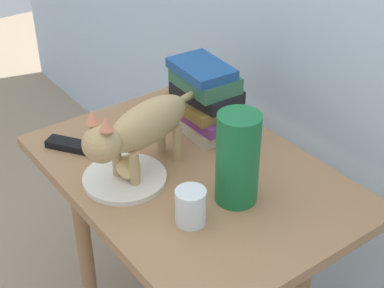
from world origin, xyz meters
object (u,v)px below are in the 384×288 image
at_px(bread_roll, 128,167).
at_px(green_vase, 238,159).
at_px(side_table, 192,198).
at_px(plate, 125,178).
at_px(book_stack, 205,99).
at_px(cat, 140,128).
at_px(candle_jar, 191,208).
at_px(tv_remote, 73,146).

height_order(bread_roll, green_vase, green_vase).
height_order(side_table, plate, plate).
distance_m(plate, bread_roll, 0.03).
xyz_separation_m(side_table, book_stack, (-0.14, 0.14, 0.19)).
bearing_deg(cat, side_table, 58.19).
bearing_deg(bread_roll, side_table, 68.05).
distance_m(bread_roll, candle_jar, 0.22).
distance_m(bread_roll, cat, 0.10).
height_order(plate, tv_remote, tv_remote).
bearing_deg(cat, green_vase, 29.27).
xyz_separation_m(bread_roll, book_stack, (-0.08, 0.29, 0.06)).
height_order(side_table, tv_remote, tv_remote).
distance_m(plate, tv_remote, 0.21).
height_order(candle_jar, tv_remote, candle_jar).
height_order(plate, candle_jar, candle_jar).
distance_m(cat, book_stack, 0.26).
relative_size(side_table, plate, 4.04).
bearing_deg(tv_remote, side_table, 1.57).
distance_m(plate, green_vase, 0.30).
relative_size(cat, green_vase, 2.07).
relative_size(cat, candle_jar, 5.52).
bearing_deg(candle_jar, tv_remote, -169.95).
distance_m(side_table, bread_roll, 0.20).
bearing_deg(cat, candle_jar, -3.29).
bearing_deg(side_table, bread_roll, -111.95).
distance_m(book_stack, tv_remote, 0.38).
bearing_deg(book_stack, candle_jar, -41.90).
distance_m(green_vase, candle_jar, 0.15).
distance_m(green_vase, tv_remote, 0.48).
distance_m(plate, candle_jar, 0.23).
bearing_deg(plate, side_table, 67.93).
xyz_separation_m(bread_roll, cat, (-0.01, 0.04, 0.09)).
height_order(green_vase, tv_remote, green_vase).
bearing_deg(green_vase, candle_jar, -88.08).
xyz_separation_m(side_table, plate, (-0.06, -0.16, 0.09)).
distance_m(bread_roll, tv_remote, 0.22).
xyz_separation_m(green_vase, candle_jar, (0.00, -0.14, -0.08)).
bearing_deg(book_stack, tv_remote, -111.50).
relative_size(candle_jar, tv_remote, 0.57).
relative_size(green_vase, candle_jar, 2.66).
xyz_separation_m(cat, tv_remote, (-0.20, -0.09, -0.12)).
distance_m(side_table, plate, 0.19).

